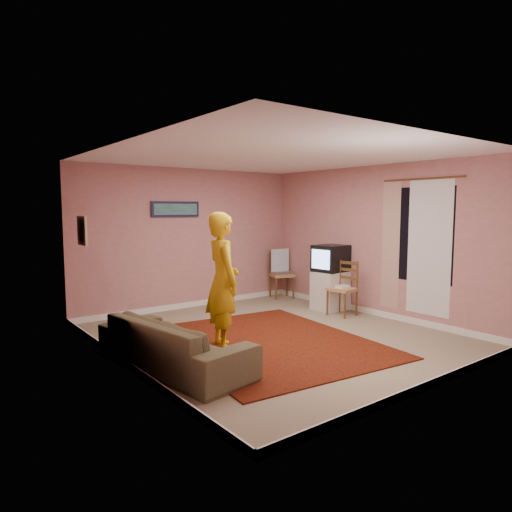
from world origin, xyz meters
TOP-DOWN VIEW (x-y plane):
  - ground at (0.00, 0.00)m, footprint 5.00×5.00m
  - wall_back at (0.00, 2.50)m, footprint 4.50×0.02m
  - wall_front at (0.00, -2.50)m, footprint 4.50×0.02m
  - wall_left at (-2.25, 0.00)m, footprint 0.02×5.00m
  - wall_right at (2.25, 0.00)m, footprint 0.02×5.00m
  - ceiling at (0.00, 0.00)m, footprint 4.50×5.00m
  - baseboard_back at (0.00, 2.49)m, footprint 4.50×0.02m
  - baseboard_front at (0.00, -2.49)m, footprint 4.50×0.02m
  - baseboard_left at (-2.24, 0.00)m, footprint 0.02×5.00m
  - baseboard_right at (2.24, 0.00)m, footprint 0.02×5.00m
  - window at (2.24, -0.90)m, footprint 0.01×1.10m
  - curtain_sheer at (2.23, -1.05)m, footprint 0.01×0.75m
  - curtain_floral at (2.21, -0.35)m, footprint 0.01×0.35m
  - curtain_rod at (2.20, -0.90)m, footprint 0.02×1.40m
  - picture_back at (-0.30, 2.47)m, footprint 0.95×0.04m
  - picture_left at (-2.22, 1.60)m, footprint 0.04×0.38m
  - area_rug at (-0.29, -0.18)m, footprint 2.91×3.48m
  - tv_cabinet at (1.95, 0.75)m, footprint 0.56×0.51m
  - crt_tv at (1.94, 0.75)m, footprint 0.60×0.54m
  - chair_a at (1.96, 2.14)m, footprint 0.56×0.54m
  - dvd_player at (1.96, 2.14)m, footprint 0.43×0.35m
  - blue_throw at (1.96, 2.20)m, footprint 0.44×0.06m
  - chair_b at (1.78, 0.30)m, footprint 0.45×0.47m
  - game_console at (1.78, 0.30)m, footprint 0.22×0.17m
  - sofa at (-1.80, -0.34)m, footprint 1.14×2.17m
  - person at (-0.91, -0.02)m, footprint 0.58×0.75m

SIDE VIEW (x-z plane):
  - ground at x=0.00m, z-range 0.00..0.00m
  - area_rug at x=-0.29m, z-range 0.00..0.02m
  - baseboard_back at x=0.00m, z-range 0.00..0.10m
  - baseboard_front at x=0.00m, z-range 0.00..0.10m
  - baseboard_left at x=-2.24m, z-range 0.00..0.10m
  - baseboard_right at x=2.24m, z-range 0.00..0.10m
  - sofa at x=-1.80m, z-range 0.00..0.60m
  - tv_cabinet at x=1.95m, z-range 0.00..0.71m
  - game_console at x=1.78m, z-range 0.49..0.53m
  - dvd_player at x=1.96m, z-range 0.50..0.57m
  - chair_b at x=1.78m, z-range 0.32..0.84m
  - chair_a at x=1.96m, z-range 0.33..0.87m
  - blue_throw at x=1.96m, z-range 0.56..1.02m
  - person at x=-0.91m, z-range 0.00..1.82m
  - crt_tv at x=1.94m, z-range 0.71..1.20m
  - curtain_sheer at x=2.23m, z-range 0.20..2.30m
  - curtain_floral at x=2.21m, z-range 0.20..2.30m
  - wall_back at x=0.00m, z-range 0.00..2.60m
  - wall_front at x=0.00m, z-range 0.00..2.60m
  - wall_left at x=-2.25m, z-range 0.00..2.60m
  - wall_right at x=2.25m, z-range 0.00..2.60m
  - window at x=2.24m, z-range 0.70..2.20m
  - picture_left at x=-2.22m, z-range 1.34..1.76m
  - picture_back at x=-0.30m, z-range 1.71..1.99m
  - curtain_rod at x=2.20m, z-range 2.31..2.33m
  - ceiling at x=0.00m, z-range 2.59..2.61m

